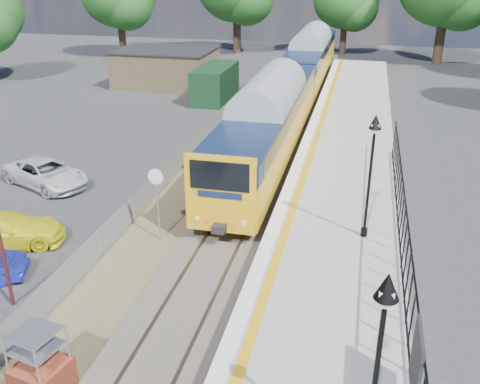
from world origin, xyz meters
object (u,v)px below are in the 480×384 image
(train, at_px, (295,79))
(car_yellow, at_px, (3,230))
(speed_sign, at_px, (157,192))
(victorian_lamp_south, at_px, (382,332))
(brick_plinth, at_px, (40,364))
(car_white, at_px, (46,173))
(victorian_lamp_north, at_px, (373,148))

(train, height_order, car_yellow, train)
(speed_sign, bearing_deg, train, 86.76)
(victorian_lamp_south, bearing_deg, brick_plinth, 171.67)
(car_white, bearing_deg, train, -8.11)
(brick_plinth, height_order, car_yellow, brick_plinth)
(car_white, bearing_deg, car_yellow, -140.57)
(victorian_lamp_north, height_order, car_white, victorian_lamp_north)
(car_yellow, bearing_deg, car_white, -6.85)
(victorian_lamp_south, height_order, train, victorian_lamp_south)
(train, xyz_separation_m, brick_plinth, (-2.50, -28.68, -1.40))
(train, distance_m, car_yellow, 23.66)
(victorian_lamp_north, xyz_separation_m, car_yellow, (-13.54, -2.27, -3.64))
(victorian_lamp_south, distance_m, victorian_lamp_north, 10.00)
(brick_plinth, relative_size, car_white, 0.42)
(victorian_lamp_north, distance_m, car_white, 16.03)
(train, relative_size, car_white, 8.77)
(victorian_lamp_north, bearing_deg, car_white, 167.19)
(brick_plinth, bearing_deg, car_white, 121.13)
(brick_plinth, relative_size, car_yellow, 0.43)
(speed_sign, distance_m, car_white, 8.57)
(brick_plinth, distance_m, car_yellow, 8.72)
(victorian_lamp_south, distance_m, car_yellow, 16.18)
(victorian_lamp_south, xyz_separation_m, brick_plinth, (-8.00, 1.17, -3.36))
(train, bearing_deg, car_yellow, -110.43)
(victorian_lamp_north, height_order, train, victorian_lamp_north)
(speed_sign, bearing_deg, brick_plinth, -86.26)
(victorian_lamp_south, relative_size, car_yellow, 1.01)
(victorian_lamp_south, relative_size, victorian_lamp_north, 1.00)
(victorian_lamp_south, height_order, car_white, victorian_lamp_south)
(victorian_lamp_north, bearing_deg, victorian_lamp_south, -88.85)
(brick_plinth, height_order, speed_sign, speed_sign)
(victorian_lamp_north, relative_size, speed_sign, 1.50)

